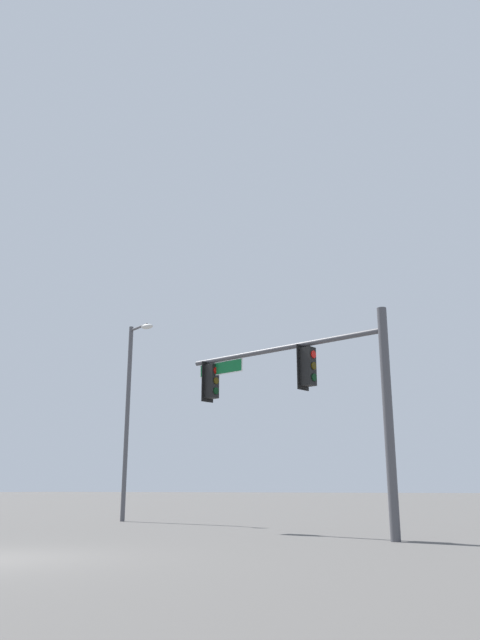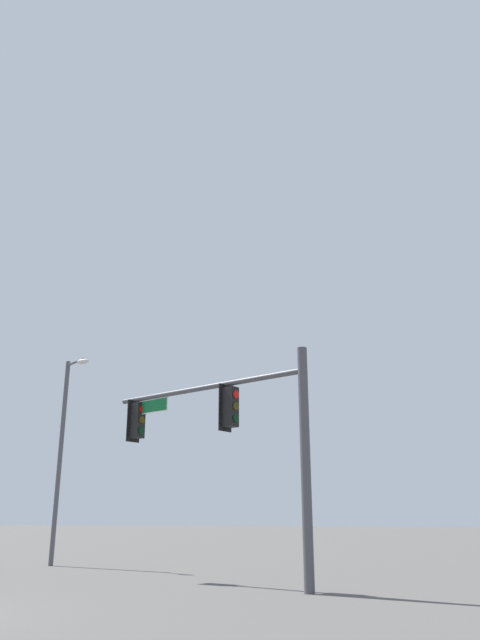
# 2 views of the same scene
# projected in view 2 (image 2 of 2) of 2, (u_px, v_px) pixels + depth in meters

# --- Properties ---
(signal_pole_near) EXTENTS (6.88, 1.73, 5.85)m
(signal_pole_near) POSITION_uv_depth(u_px,v_px,m) (230.00, 427.00, 17.00)
(signal_pole_near) COLOR #47474C
(signal_pole_near) RESTS_ON ground_plane
(street_lamp) EXTENTS (1.59, 0.73, 7.85)m
(street_lamp) POSITION_uv_depth(u_px,v_px,m) (63.00, 444.00, 24.48)
(street_lamp) COLOR #4C4C51
(street_lamp) RESTS_ON ground_plane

